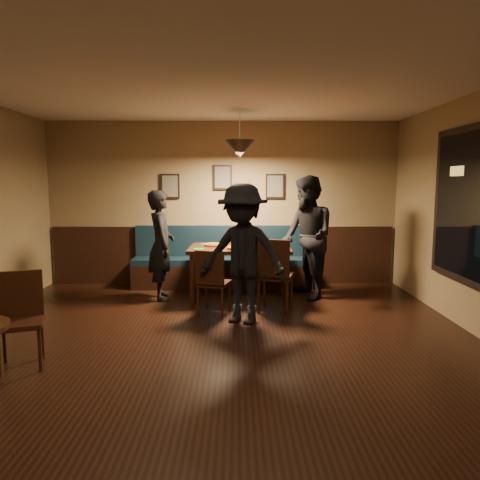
{
  "coord_description": "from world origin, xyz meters",
  "views": [
    {
      "loc": [
        0.24,
        -4.37,
        1.76
      ],
      "look_at": [
        0.29,
        2.03,
        0.95
      ],
      "focal_mm": 33.99,
      "sensor_mm": 36.0,
      "label": 1
    }
  ],
  "objects": [
    {
      "name": "pizza_a",
      "position": [
        -0.09,
        2.48,
        0.82
      ],
      "size": [
        0.4,
        0.4,
        0.04
      ],
      "primitive_type": "cylinder",
      "rotation": [
        0.0,
        0.0,
        -0.35
      ],
      "color": "orange",
      "rests_on": "dining_table"
    },
    {
      "name": "chair_near_left",
      "position": [
        -0.06,
        1.6,
        0.44
      ],
      "size": [
        0.48,
        0.48,
        0.88
      ],
      "primitive_type": null,
      "rotation": [
        0.0,
        0.0,
        -0.27
      ],
      "color": "#311D0D",
      "rests_on": "floor"
    },
    {
      "name": "ceiling",
      "position": [
        0.0,
        0.0,
        2.8
      ],
      "size": [
        7.0,
        7.0,
        0.0
      ],
      "primitive_type": "plane",
      "rotation": [
        3.14,
        0.0,
        0.0
      ],
      "color": "silver",
      "rests_on": "ground"
    },
    {
      "name": "diner_right",
      "position": [
        1.31,
        2.45,
        0.94
      ],
      "size": [
        0.93,
        1.07,
        1.87
      ],
      "primitive_type": "imported",
      "rotation": [
        0.0,
        0.0,
        -1.3
      ],
      "color": "black",
      "rests_on": "floor"
    },
    {
      "name": "tabasco_bottle",
      "position": [
        0.76,
        2.37,
        0.86
      ],
      "size": [
        0.03,
        0.03,
        0.11
      ],
      "primitive_type": "cylinder",
      "rotation": [
        0.0,
        0.0,
        -0.22
      ],
      "color": "#9E0508",
      "rests_on": "dining_table"
    },
    {
      "name": "soda_glass",
      "position": [
        0.9,
        2.09,
        0.87
      ],
      "size": [
        0.07,
        0.07,
        0.13
      ],
      "primitive_type": "cylinder",
      "rotation": [
        0.0,
        0.0,
        0.21
      ],
      "color": "black",
      "rests_on": "dining_table"
    },
    {
      "name": "napkin_a",
      "position": [
        -0.25,
        2.66,
        0.81
      ],
      "size": [
        0.15,
        0.15,
        0.01
      ],
      "primitive_type": "cube",
      "rotation": [
        0.0,
        0.0,
        -0.03
      ],
      "color": "#1B671D",
      "rests_on": "dining_table"
    },
    {
      "name": "dining_table",
      "position": [
        0.29,
        2.38,
        0.4
      ],
      "size": [
        1.53,
        1.0,
        0.81
      ],
      "primitive_type": "cube",
      "rotation": [
        0.0,
        0.0,
        -0.02
      ],
      "color": "black",
      "rests_on": "floor"
    },
    {
      "name": "diner_left",
      "position": [
        -0.9,
        2.41,
        0.82
      ],
      "size": [
        0.52,
        0.67,
        1.65
      ],
      "primitive_type": "imported",
      "rotation": [
        0.0,
        0.0,
        1.8
      ],
      "color": "black",
      "rests_on": "floor"
    },
    {
      "name": "wall_back",
      "position": [
        0.0,
        3.5,
        1.4
      ],
      "size": [
        6.0,
        0.0,
        6.0
      ],
      "primitive_type": "plane",
      "rotation": [
        1.57,
        0.0,
        0.0
      ],
      "color": "#8C704F",
      "rests_on": "ground"
    },
    {
      "name": "cutlery_set",
      "position": [
        0.27,
        1.99,
        0.81
      ],
      "size": [
        0.2,
        0.09,
        0.0
      ],
      "primitive_type": "cube",
      "rotation": [
        0.0,
        0.0,
        1.91
      ],
      "color": "silver",
      "rests_on": "dining_table"
    },
    {
      "name": "picture_right",
      "position": [
        0.9,
        3.47,
        1.7
      ],
      "size": [
        0.32,
        0.04,
        0.42
      ],
      "primitive_type": "cube",
      "color": "black",
      "rests_on": "wall_back"
    },
    {
      "name": "picture_left",
      "position": [
        -0.9,
        3.47,
        1.7
      ],
      "size": [
        0.32,
        0.04,
        0.42
      ],
      "primitive_type": "cube",
      "color": "black",
      "rests_on": "wall_back"
    },
    {
      "name": "picture_center",
      "position": [
        0.0,
        3.47,
        1.85
      ],
      "size": [
        0.32,
        0.04,
        0.42
      ],
      "primitive_type": "cube",
      "color": "black",
      "rests_on": "wall_back"
    },
    {
      "name": "wall_front",
      "position": [
        0.0,
        -3.5,
        1.4
      ],
      "size": [
        6.0,
        0.0,
        6.0
      ],
      "primitive_type": "plane",
      "rotation": [
        -1.57,
        0.0,
        0.0
      ],
      "color": "#8C704F",
      "rests_on": "ground"
    },
    {
      "name": "cafe_chair_far",
      "position": [
        -1.82,
        -0.18,
        0.45
      ],
      "size": [
        0.51,
        0.51,
        0.91
      ],
      "primitive_type": null,
      "rotation": [
        0.0,
        0.0,
        3.48
      ],
      "color": "black",
      "rests_on": "floor"
    },
    {
      "name": "chair_near_right",
      "position": [
        0.78,
        1.76,
        0.51
      ],
      "size": [
        0.55,
        0.55,
        1.01
      ],
      "primitive_type": null,
      "rotation": [
        0.0,
        0.0,
        -0.27
      ],
      "color": "black",
      "rests_on": "floor"
    },
    {
      "name": "pizza_b",
      "position": [
        0.28,
        2.16,
        0.83
      ],
      "size": [
        0.37,
        0.37,
        0.04
      ],
      "primitive_type": "cylinder",
      "rotation": [
        0.0,
        0.0,
        0.03
      ],
      "color": "orange",
      "rests_on": "dining_table"
    },
    {
      "name": "wainscot",
      "position": [
        0.0,
        3.47,
        0.5
      ],
      "size": [
        5.88,
        0.06,
        1.0
      ],
      "primitive_type": "cube",
      "color": "black",
      "rests_on": "ground"
    },
    {
      "name": "floor",
      "position": [
        0.0,
        0.0,
        0.0
      ],
      "size": [
        7.0,
        7.0,
        0.0
      ],
      "primitive_type": "plane",
      "color": "black",
      "rests_on": "ground"
    },
    {
      "name": "napkin_b",
      "position": [
        -0.31,
        2.13,
        0.81
      ],
      "size": [
        0.14,
        0.14,
        0.01
      ],
      "primitive_type": "cube",
      "rotation": [
        0.0,
        0.0,
        -0.05
      ],
      "color": "#1D6E36",
      "rests_on": "dining_table"
    },
    {
      "name": "pizza_c",
      "position": [
        0.76,
        2.49,
        0.83
      ],
      "size": [
        0.46,
        0.46,
        0.04
      ],
      "primitive_type": "cylinder",
      "rotation": [
        0.0,
        0.0,
        0.43
      ],
      "color": "orange",
      "rests_on": "dining_table"
    },
    {
      "name": "diner_front",
      "position": [
        0.31,
        1.22,
        0.88
      ],
      "size": [
        1.29,
        1.02,
        1.75
      ],
      "primitive_type": "imported",
      "rotation": [
        0.0,
        0.0,
        -0.38
      ],
      "color": "black",
      "rests_on": "floor"
    },
    {
      "name": "booth_bench",
      "position": [
        0.0,
        3.2,
        0.5
      ],
      "size": [
        3.0,
        0.6,
        1.0
      ],
      "primitive_type": null,
      "color": "#0F232D",
      "rests_on": "ground"
    },
    {
      "name": "pendant_lamp",
      "position": [
        0.29,
        2.38,
        2.25
      ],
      "size": [
        0.44,
        0.44,
        0.25
      ],
      "primitive_type": "cone",
      "rotation": [
        3.14,
        0.0,
        0.0
      ],
      "color": "black",
      "rests_on": "ceiling"
    }
  ]
}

